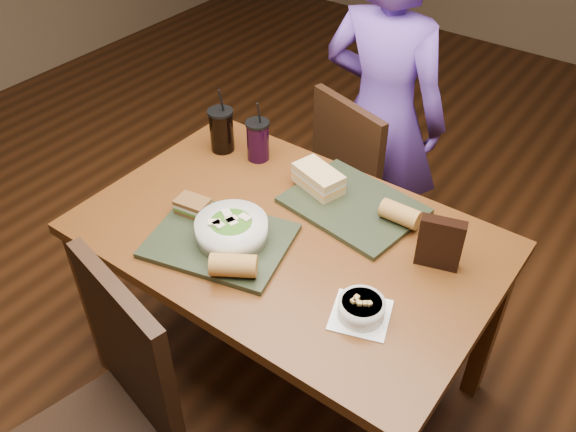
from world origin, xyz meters
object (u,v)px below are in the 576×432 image
(sandwich_far, at_px, (318,179))
(cup_cola, at_px, (222,130))
(chip_bag, at_px, (440,243))
(soup_bowl, at_px, (361,308))
(baguette_near, at_px, (233,265))
(dining_table, at_px, (288,254))
(sandwich_near, at_px, (193,206))
(tray_near, at_px, (220,241))
(diner, at_px, (382,117))
(salad_bowl, at_px, (232,229))
(chair_near, at_px, (112,415))
(cup_berry, at_px, (258,140))
(chair_far, at_px, (356,177))
(baguette_far, at_px, (400,214))
(tray_far, at_px, (353,206))

(sandwich_far, xyz_separation_m, cup_cola, (-0.44, 0.00, 0.03))
(sandwich_far, height_order, chip_bag, chip_bag)
(soup_bowl, bearing_deg, baguette_near, -165.60)
(dining_table, xyz_separation_m, sandwich_near, (-0.30, -0.12, 0.13))
(tray_near, relative_size, cup_cola, 1.65)
(diner, bearing_deg, salad_bowl, 87.03)
(chair_near, relative_size, sandwich_near, 8.35)
(salad_bowl, bearing_deg, tray_near, -139.30)
(cup_berry, bearing_deg, sandwich_near, -83.91)
(chair_far, relative_size, soup_bowl, 4.48)
(baguette_far, bearing_deg, tray_far, -177.61)
(chair_far, height_order, salad_bowl, chair_far)
(chair_far, bearing_deg, chip_bag, -42.75)
(sandwich_far, height_order, baguette_far, sandwich_far)
(chair_far, relative_size, cup_cola, 3.49)
(tray_far, height_order, baguette_near, baguette_near)
(diner, relative_size, sandwich_far, 7.54)
(dining_table, bearing_deg, sandwich_far, 101.27)
(cup_cola, bearing_deg, cup_berry, 12.80)
(diner, relative_size, cup_cola, 5.82)
(chair_far, distance_m, salad_bowl, 0.89)
(diner, bearing_deg, tray_near, 85.33)
(diner, xyz_separation_m, cup_berry, (-0.21, -0.55, 0.09))
(tray_near, xyz_separation_m, sandwich_near, (-0.15, 0.05, 0.03))
(chip_bag, bearing_deg, tray_far, 149.10)
(sandwich_near, distance_m, baguette_near, 0.32)
(chair_near, distance_m, chip_bag, 1.04)
(soup_bowl, height_order, cup_berry, cup_berry)
(sandwich_far, bearing_deg, soup_bowl, -43.98)
(tray_near, distance_m, cup_cola, 0.53)
(baguette_near, relative_size, baguette_far, 1.07)
(chair_near, relative_size, soup_bowl, 4.86)
(chair_near, xyz_separation_m, salad_bowl, (-0.03, 0.56, 0.27))
(cup_cola, bearing_deg, diner, 58.21)
(chair_far, relative_size, baguette_far, 7.04)
(salad_bowl, bearing_deg, sandwich_near, 173.19)
(sandwich_far, distance_m, chip_bag, 0.50)
(chair_near, height_order, diner, diner)
(soup_bowl, height_order, sandwich_far, sandwich_far)
(baguette_far, bearing_deg, salad_bowl, -135.16)
(tray_far, xyz_separation_m, salad_bowl, (-0.21, -0.37, 0.05))
(chair_far, distance_m, sandwich_far, 0.57)
(soup_bowl, distance_m, chip_bag, 0.32)
(soup_bowl, height_order, sandwich_near, sandwich_near)
(dining_table, bearing_deg, baguette_near, -91.68)
(sandwich_near, bearing_deg, soup_bowl, -3.71)
(tray_far, distance_m, cup_berry, 0.44)
(tray_near, xyz_separation_m, cup_berry, (-0.20, 0.44, 0.07))
(soup_bowl, xyz_separation_m, chip_bag, (0.08, 0.31, 0.05))
(chair_near, bearing_deg, tray_near, 96.13)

